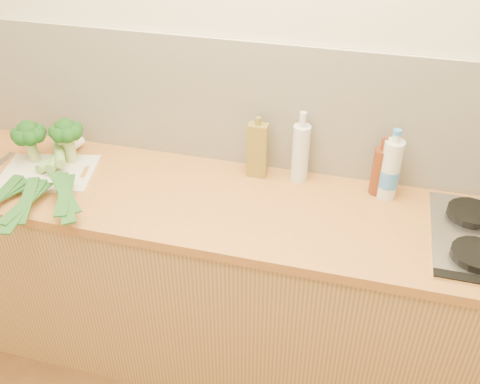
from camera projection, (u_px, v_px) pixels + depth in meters
The scene contains 12 objects.
room_shell at pixel (255, 107), 2.16m from camera, with size 3.50×3.50×3.50m.
counter at pixel (237, 284), 2.34m from camera, with size 3.20×0.62×0.90m.
chopping_board at pixel (49, 172), 2.25m from camera, with size 0.38×0.28×0.01m, color beige.
broccoli_left at pixel (29, 134), 2.24m from camera, with size 0.15×0.15×0.19m.
broccoli_right at pixel (66, 132), 2.24m from camera, with size 0.14×0.14×0.20m.
leek_front at pixel (40, 169), 2.22m from camera, with size 0.18×0.69×0.04m.
leek_mid at pixel (51, 168), 2.19m from camera, with size 0.18×0.71×0.04m.
leek_back at pixel (61, 164), 2.18m from camera, with size 0.43×0.60×0.04m.
oil_tin at pixel (258, 150), 2.18m from camera, with size 0.08×0.05×0.27m.
glass_bottle at pixel (301, 152), 2.15m from camera, with size 0.07×0.07×0.30m.
amber_bottle at pixel (380, 171), 2.08m from camera, with size 0.06×0.06×0.25m.
water_bottle at pixel (390, 171), 2.05m from camera, with size 0.08×0.08×0.27m.
Camera 1 is at (0.45, -0.43, 2.12)m, focal length 40.00 mm.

